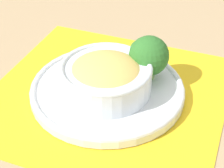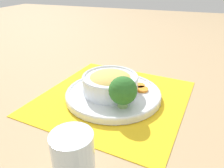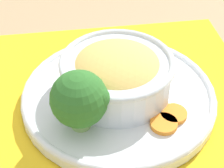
% 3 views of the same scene
% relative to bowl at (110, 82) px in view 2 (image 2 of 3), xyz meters
% --- Properties ---
extents(ground_plane, '(4.00, 4.00, 0.00)m').
position_rel_bowl_xyz_m(ground_plane, '(0.00, 0.01, -0.05)').
color(ground_plane, tan).
extents(placemat, '(0.49, 0.48, 0.00)m').
position_rel_bowl_xyz_m(placemat, '(0.00, 0.01, -0.05)').
color(placemat, yellow).
rests_on(placemat, ground_plane).
extents(plate, '(0.30, 0.30, 0.02)m').
position_rel_bowl_xyz_m(plate, '(0.00, 0.01, -0.04)').
color(plate, silver).
rests_on(plate, placemat).
extents(bowl, '(0.17, 0.17, 0.07)m').
position_rel_bowl_xyz_m(bowl, '(0.00, 0.00, 0.00)').
color(bowl, silver).
rests_on(bowl, plate).
extents(broccoli_floret, '(0.08, 0.08, 0.09)m').
position_rel_bowl_xyz_m(broccoli_floret, '(0.07, 0.06, 0.02)').
color(broccoli_floret, '#84AD5B').
rests_on(broccoli_floret, plate).
extents(carrot_slice_near, '(0.04, 0.04, 0.01)m').
position_rel_bowl_xyz_m(carrot_slice_near, '(-0.04, 0.09, -0.03)').
color(carrot_slice_near, orange).
rests_on(carrot_slice_near, plate).
extents(carrot_slice_middle, '(0.04, 0.04, 0.01)m').
position_rel_bowl_xyz_m(carrot_slice_middle, '(-0.06, 0.08, -0.03)').
color(carrot_slice_middle, orange).
rests_on(carrot_slice_middle, plate).
extents(water_glass, '(0.07, 0.07, 0.13)m').
position_rel_bowl_xyz_m(water_glass, '(0.34, 0.06, 0.00)').
color(water_glass, silver).
rests_on(water_glass, ground_plane).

